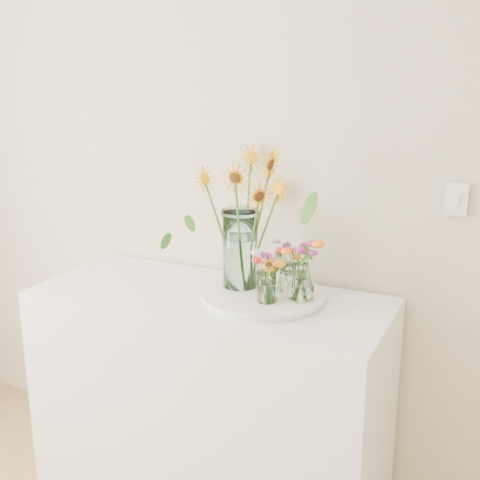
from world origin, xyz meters
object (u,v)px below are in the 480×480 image
at_px(counter, 211,398).
at_px(small_vase_b, 301,282).
at_px(mason_jar, 240,249).
at_px(small_vase_a, 266,287).
at_px(small_vase_c, 288,277).
at_px(tray, 263,297).

bearing_deg(counter, small_vase_b, 5.38).
height_order(mason_jar, small_vase_a, mason_jar).
bearing_deg(small_vase_a, mason_jar, 144.40).
xyz_separation_m(mason_jar, small_vase_b, (0.27, -0.04, -0.08)).
xyz_separation_m(counter, small_vase_c, (0.29, 0.11, 0.53)).
bearing_deg(small_vase_c, small_vase_a, -100.33).
bearing_deg(small_vase_a, small_vase_c, 79.67).
bearing_deg(small_vase_c, counter, -159.44).
xyz_separation_m(counter, mason_jar, (0.10, 0.07, 0.63)).
bearing_deg(small_vase_a, small_vase_b, 36.29).
distance_m(mason_jar, small_vase_a, 0.22).
height_order(counter, tray, tray).
height_order(tray, mason_jar, mason_jar).
bearing_deg(mason_jar, counter, -142.94).
bearing_deg(small_vase_b, counter, -174.62).
distance_m(small_vase_a, small_vase_c, 0.15).
bearing_deg(counter, small_vase_c, 20.56).
xyz_separation_m(tray, small_vase_a, (0.05, -0.08, 0.07)).
xyz_separation_m(counter, small_vase_b, (0.36, 0.03, 0.55)).
bearing_deg(small_vase_c, small_vase_b, -43.92).
xyz_separation_m(tray, small_vase_b, (0.15, -0.01, 0.09)).
bearing_deg(counter, small_vase_a, -9.13).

